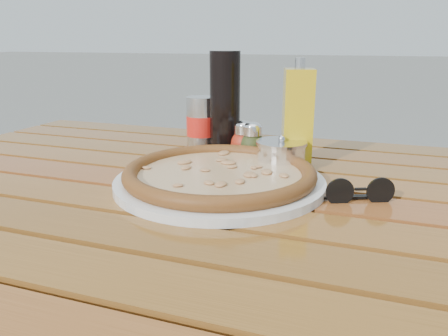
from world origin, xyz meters
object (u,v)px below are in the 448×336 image
(soda_can, at_px, (201,124))
(olive_oil_cruet, at_px, (297,118))
(plate, at_px, (220,182))
(dark_bottle, at_px, (225,103))
(table, at_px, (220,229))
(pizza, at_px, (220,173))
(parmesan_tin, at_px, (281,156))
(pepper_shaker, at_px, (244,141))
(sunglasses, at_px, (359,192))
(oregano_shaker, at_px, (252,142))

(soda_can, distance_m, olive_oil_cruet, 0.24)
(plate, bearing_deg, dark_bottle, 107.22)
(table, distance_m, pizza, 0.10)
(parmesan_tin, bearing_deg, plate, -124.02)
(pizza, distance_m, pepper_shaker, 0.19)
(dark_bottle, xyz_separation_m, sunglasses, (0.30, -0.23, -0.09))
(plate, bearing_deg, pepper_shaker, 94.52)
(dark_bottle, bearing_deg, plate, -72.78)
(olive_oil_cruet, height_order, parmesan_tin, olive_oil_cruet)
(pizza, bearing_deg, plate, 0.00)
(table, height_order, soda_can, soda_can)
(pepper_shaker, height_order, soda_can, soda_can)
(plate, height_order, parmesan_tin, parmesan_tin)
(pepper_shaker, xyz_separation_m, sunglasses, (0.25, -0.19, -0.02))
(table, relative_size, pizza, 3.51)
(plate, bearing_deg, sunglasses, -0.38)
(olive_oil_cruet, xyz_separation_m, sunglasses, (0.13, -0.17, -0.08))
(pepper_shaker, bearing_deg, olive_oil_cruet, -9.96)
(parmesan_tin, bearing_deg, oregano_shaker, 141.37)
(plate, bearing_deg, olive_oil_cruet, 59.09)
(pepper_shaker, bearing_deg, soda_can, 158.49)
(pepper_shaker, distance_m, dark_bottle, 0.10)
(pizza, xyz_separation_m, sunglasses, (0.23, -0.00, -0.01))
(table, xyz_separation_m, dark_bottle, (-0.07, 0.24, 0.19))
(pepper_shaker, distance_m, soda_can, 0.12)
(table, height_order, olive_oil_cruet, olive_oil_cruet)
(pizza, bearing_deg, olive_oil_cruet, 59.09)
(dark_bottle, distance_m, soda_can, 0.08)
(oregano_shaker, xyz_separation_m, parmesan_tin, (0.07, -0.06, -0.01))
(pizza, relative_size, soda_can, 3.33)
(oregano_shaker, bearing_deg, olive_oil_cruet, -7.13)
(olive_oil_cruet, distance_m, parmesan_tin, 0.08)
(pepper_shaker, relative_size, parmesan_tin, 0.65)
(soda_can, bearing_deg, table, -61.16)
(table, xyz_separation_m, plate, (-0.01, 0.01, 0.08))
(plate, distance_m, parmesan_tin, 0.15)
(oregano_shaker, xyz_separation_m, dark_bottle, (-0.08, 0.05, 0.07))
(pizza, height_order, dark_bottle, dark_bottle)
(soda_can, height_order, parmesan_tin, soda_can)
(oregano_shaker, distance_m, soda_can, 0.15)
(parmesan_tin, height_order, sunglasses, parmesan_tin)
(plate, xyz_separation_m, parmesan_tin, (0.08, 0.12, 0.02))
(pizza, relative_size, pepper_shaker, 4.87)
(parmesan_tin, bearing_deg, pizza, -124.02)
(table, bearing_deg, oregano_shaker, 89.62)
(pizza, relative_size, sunglasses, 3.74)
(table, relative_size, parmesan_tin, 11.06)
(pepper_shaker, bearing_deg, plate, -85.48)
(table, bearing_deg, olive_oil_cruet, 62.08)
(table, relative_size, pepper_shaker, 17.07)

